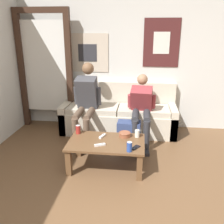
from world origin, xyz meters
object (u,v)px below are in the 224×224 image
Objects in this scene: coffee_table at (106,146)px; drink_can_blue at (129,147)px; couch at (119,116)px; backpack at (129,136)px; drink_can_red at (78,129)px; game_controller_near_left at (102,136)px; person_seated_adult at (86,100)px; game_controller_near_right at (100,145)px; ceramic_bowl at (125,134)px; cell_phone at (136,147)px; person_seated_teen at (141,107)px; pillar_candle at (137,134)px.

coffee_table is 0.42m from drink_can_blue.
couch reaches higher than backpack.
game_controller_near_left is at bearing -11.90° from drink_can_red.
person_seated_adult reaches higher than game_controller_near_right.
ceramic_bowl is at bearing -46.21° from person_seated_adult.
ceramic_bowl reaches higher than cell_phone.
couch is 16.39× the size of drink_can_blue.
drink_can_blue reaches higher than game_controller_near_right.
cell_phone is (0.16, -0.33, -0.03)m from ceramic_bowl.
person_seated_adult is at bearing 179.21° from person_seated_teen.
person_seated_teen is 0.96m from game_controller_near_left.
person_seated_teen is 1.07m from cell_phone.
game_controller_near_right is at bearing -116.14° from person_seated_teen.
drink_can_blue is (0.79, -1.17, -0.24)m from person_seated_adult.
pillar_candle reaches higher than game_controller_near_right.
person_seated_adult is at bearing -145.35° from couch.
coffee_table is at bearing -154.57° from pillar_candle.
person_seated_teen reaches higher than game_controller_near_right.
couch is at bearing 85.61° from game_controller_near_right.
game_controller_near_right is at bearing -88.09° from game_controller_near_left.
drink_can_red is 0.86× the size of game_controller_near_right.
game_controller_near_right is at bearing -94.39° from couch.
couch reaches higher than pillar_candle.
game_controller_near_right is at bearing -115.42° from coffee_table.
ceramic_bowl is (-0.22, -0.72, -0.18)m from person_seated_teen.
backpack is 3.05× the size of game_controller_near_right.
couch is 1.28m from coffee_table.
couch is 4.63× the size of backpack.
ceramic_bowl is at bearing -179.53° from pillar_candle.
backpack is at bearing 99.59° from cell_phone.
backpack and ceramic_bowl have the same top height.
person_seated_teen is at bearing 86.28° from pillar_candle.
person_seated_teen is 2.46× the size of backpack.
couch reaches higher than cell_phone.
game_controller_near_left reaches higher than coffee_table.
pillar_candle is at bearing 34.97° from game_controller_near_right.
pillar_candle is (0.87, -0.73, -0.25)m from person_seated_adult.
pillar_candle is 0.84m from drink_can_red.
ceramic_bowl is at bearing 101.28° from drink_can_blue.
game_controller_near_right is at bearing 164.06° from drink_can_blue.
drink_can_red is at bearing 168.10° from game_controller_near_left.
person_seated_adult is 10.96× the size of pillar_candle.
person_seated_adult reaches higher than pillar_candle.
coffee_table is at bearing 160.24° from cell_phone.
game_controller_near_right reaches higher than coffee_table.
backpack is 3.54× the size of drink_can_red.
drink_can_blue is 0.82× the size of cell_phone.
game_controller_near_left is at bearing -170.18° from ceramic_bowl.
cell_phone is (0.07, 0.10, -0.06)m from drink_can_blue.
backpack is at bearing 65.71° from game_controller_near_right.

